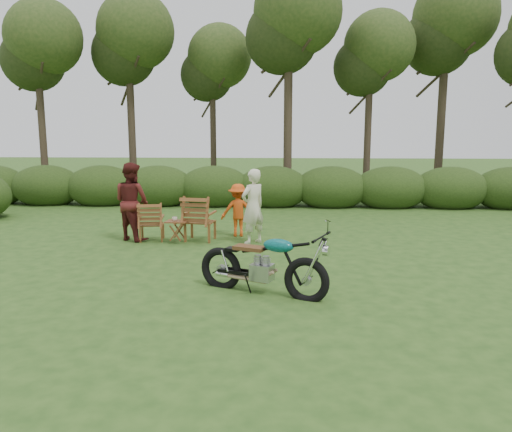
# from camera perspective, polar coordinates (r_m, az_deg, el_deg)

# --- Properties ---
(ground) EXTENTS (80.00, 80.00, 0.00)m
(ground) POSITION_cam_1_polar(r_m,az_deg,el_deg) (8.47, 0.37, -7.91)
(ground) COLOR #254617
(ground) RESTS_ON ground
(tree_line) EXTENTS (22.52, 11.62, 8.14)m
(tree_line) POSITION_cam_1_polar(r_m,az_deg,el_deg) (17.85, 3.71, 13.69)
(tree_line) COLOR #32261B
(tree_line) RESTS_ON ground
(motorcycle) EXTENTS (2.26, 1.55, 1.21)m
(motorcycle) POSITION_cam_1_polar(r_m,az_deg,el_deg) (8.10, 0.69, -8.76)
(motorcycle) COLOR #0B9997
(motorcycle) RESTS_ON ground
(lawn_chair_right) EXTENTS (0.83, 0.83, 1.07)m
(lawn_chair_right) POSITION_cam_1_polar(r_m,az_deg,el_deg) (11.92, -6.36, -2.78)
(lawn_chair_right) COLOR brown
(lawn_chair_right) RESTS_ON ground
(lawn_chair_left) EXTENTS (0.72, 0.72, 0.92)m
(lawn_chair_left) POSITION_cam_1_polar(r_m,az_deg,el_deg) (12.09, -11.77, -2.74)
(lawn_chair_left) COLOR brown
(lawn_chair_left) RESTS_ON ground
(side_table) EXTENTS (0.53, 0.46, 0.52)m
(side_table) POSITION_cam_1_polar(r_m,az_deg,el_deg) (11.70, -9.00, -1.78)
(side_table) COLOR #5D3017
(side_table) RESTS_ON ground
(cup) EXTENTS (0.13, 0.13, 0.10)m
(cup) POSITION_cam_1_polar(r_m,az_deg,el_deg) (11.61, -9.28, -0.33)
(cup) COLOR beige
(cup) RESTS_ON side_table
(adult_a) EXTENTS (0.74, 0.73, 1.72)m
(adult_a) POSITION_cam_1_polar(r_m,az_deg,el_deg) (11.54, -0.35, -3.13)
(adult_a) COLOR beige
(adult_a) RESTS_ON ground
(adult_b) EXTENTS (1.13, 1.06, 1.84)m
(adult_b) POSITION_cam_1_polar(r_m,az_deg,el_deg) (12.27, -13.83, -2.64)
(adult_b) COLOR #541A18
(adult_b) RESTS_ON ground
(child) EXTENTS (0.89, 0.59, 1.29)m
(child) POSITION_cam_1_polar(r_m,az_deg,el_deg) (12.34, -2.04, -2.29)
(child) COLOR #D24A13
(child) RESTS_ON ground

